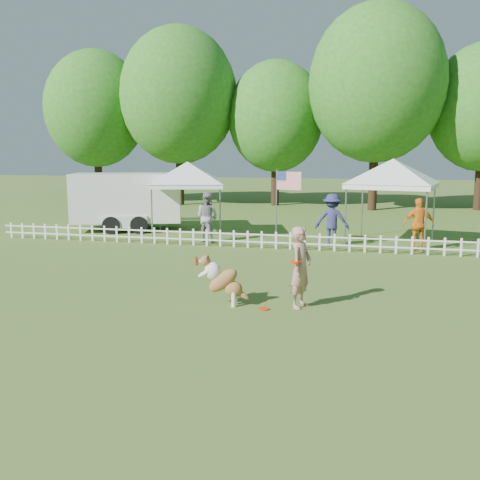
{
  "coord_description": "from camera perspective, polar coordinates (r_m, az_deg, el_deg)",
  "views": [
    {
      "loc": [
        2.84,
        -10.99,
        3.27
      ],
      "look_at": [
        -0.31,
        2.0,
        1.1
      ],
      "focal_mm": 40.0,
      "sensor_mm": 36.0,
      "label": 1
    }
  ],
  "objects": [
    {
      "name": "tree_left",
      "position": [
        34.69,
        -6.55,
        13.69
      ],
      "size": [
        7.4,
        7.4,
        12.0
      ],
      "primitive_type": null,
      "color": "#2B631C",
      "rests_on": "ground"
    },
    {
      "name": "ground",
      "position": [
        11.81,
        -0.81,
        -6.85
      ],
      "size": [
        120.0,
        120.0,
        0.0
      ],
      "primitive_type": "plane",
      "color": "#486C22",
      "rests_on": "ground"
    },
    {
      "name": "canopy_tent_left",
      "position": [
        21.49,
        -5.57,
        4.3
      ],
      "size": [
        3.44,
        3.44,
        2.88
      ],
      "primitive_type": null,
      "rotation": [
        0.0,
        0.0,
        0.27
      ],
      "color": "white",
      "rests_on": "ground"
    },
    {
      "name": "canopy_tent_right",
      "position": [
        20.18,
        15.86,
        3.87
      ],
      "size": [
        3.44,
        3.44,
        3.02
      ],
      "primitive_type": null,
      "rotation": [
        0.0,
        0.0,
        -0.2
      ],
      "color": "white",
      "rests_on": "ground"
    },
    {
      "name": "spectator_b",
      "position": [
        19.28,
        9.8,
        2.13
      ],
      "size": [
        1.21,
        0.71,
        1.86
      ],
      "primitive_type": "imported",
      "rotation": [
        0.0,
        0.0,
        3.13
      ],
      "color": "navy",
      "rests_on": "ground"
    },
    {
      "name": "flag_pole",
      "position": [
        19.08,
        3.9,
        3.44
      ],
      "size": [
        1.01,
        0.46,
        2.71
      ],
      "primitive_type": null,
      "rotation": [
        0.0,
        0.0,
        -0.35
      ],
      "color": "gray",
      "rests_on": "ground"
    },
    {
      "name": "spectator_a",
      "position": [
        19.94,
        -3.51,
        2.48
      ],
      "size": [
        1.09,
        0.97,
        1.86
      ],
      "primitive_type": "imported",
      "rotation": [
        0.0,
        0.0,
        2.8
      ],
      "color": "gray",
      "rests_on": "ground"
    },
    {
      "name": "spectator_c",
      "position": [
        19.04,
        18.52,
        1.6
      ],
      "size": [
        1.14,
        0.7,
        1.8
      ],
      "primitive_type": "imported",
      "rotation": [
        0.0,
        0.0,
        3.41
      ],
      "color": "orange",
      "rests_on": "ground"
    },
    {
      "name": "handler",
      "position": [
        11.45,
        6.5,
        -2.92
      ],
      "size": [
        0.6,
        0.74,
        1.75
      ],
      "primitive_type": "imported",
      "rotation": [
        0.0,
        0.0,
        1.25
      ],
      "color": "tan",
      "rests_on": "ground"
    },
    {
      "name": "cargo_trailer",
      "position": [
        23.48,
        -11.91,
        4.07
      ],
      "size": [
        6.15,
        4.2,
        2.48
      ],
      "primitive_type": null,
      "rotation": [
        0.0,
        0.0,
        0.33
      ],
      "color": "white",
      "rests_on": "ground"
    },
    {
      "name": "picket_fence",
      "position": [
        18.45,
        4.61,
        -0.07
      ],
      "size": [
        22.0,
        0.08,
        0.6
      ],
      "primitive_type": null,
      "color": "silver",
      "rests_on": "ground"
    },
    {
      "name": "dog",
      "position": [
        11.6,
        -1.73,
        -4.34
      ],
      "size": [
        1.09,
        0.44,
        1.1
      ],
      "primitive_type": null,
      "rotation": [
        0.0,
        0.0,
        0.08
      ],
      "color": "brown",
      "rests_on": "ground"
    },
    {
      "name": "tree_center_right",
      "position": [
        32.13,
        14.32,
        14.36
      ],
      "size": [
        7.6,
        7.6,
        12.6
      ],
      "primitive_type": null,
      "color": "#2B631C",
      "rests_on": "ground"
    },
    {
      "name": "tree_center_left",
      "position": [
        34.03,
        3.83,
        11.96
      ],
      "size": [
        6.0,
        6.0,
        9.8
      ],
      "primitive_type": null,
      "color": "#2B631C",
      "rests_on": "ground"
    },
    {
      "name": "frisbee_on_turf",
      "position": [
        11.43,
        2.57,
        -7.35
      ],
      "size": [
        0.26,
        0.26,
        0.02
      ],
      "primitive_type": "cylinder",
      "rotation": [
        0.0,
        0.0,
        -0.1
      ],
      "color": "red",
      "rests_on": "ground"
    },
    {
      "name": "tree_far_left",
      "position": [
        37.57,
        -15.09,
        12.32
      ],
      "size": [
        6.6,
        6.6,
        11.0
      ],
      "primitive_type": null,
      "color": "#2B631C",
      "rests_on": "ground"
    }
  ]
}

